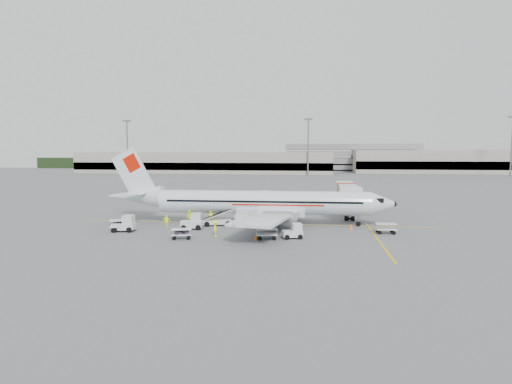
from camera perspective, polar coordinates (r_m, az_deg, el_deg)
ground at (r=53.75m, az=-0.29°, el=-4.23°), size 360.00×360.00×0.00m
stripe_lead at (r=53.75m, az=-0.29°, el=-4.23°), size 44.00×0.20×0.01m
stripe_cross at (r=45.85m, az=15.95°, el=-6.09°), size 0.20×20.00×0.01m
terminal_west at (r=188.60m, az=-6.84°, el=3.91°), size 110.00×22.00×9.00m
terminal_east at (r=207.22m, az=25.37°, el=3.70°), size 90.00×26.00×10.00m
parking_garage at (r=213.23m, az=12.51°, el=4.65°), size 62.00×24.00×14.00m
treeline at (r=227.69m, az=5.88°, el=3.77°), size 300.00×3.00×6.00m
mast_west at (r=187.25m, az=-16.77°, el=5.70°), size 3.20×1.20×22.00m
mast_center at (r=170.53m, az=6.96°, el=5.95°), size 3.20×1.20×22.00m
mast_east at (r=185.32m, az=30.93°, el=5.19°), size 3.20×1.20×22.00m
aircraft at (r=52.52m, az=1.03°, el=0.71°), size 34.66×27.46×9.39m
jet_bridge at (r=63.04m, az=11.95°, el=-0.88°), size 3.20×17.09×4.48m
belt_loader at (r=52.39m, az=-5.25°, el=-3.09°), size 5.02×3.14×2.55m
tug_fore at (r=44.57m, az=4.87°, el=-5.20°), size 2.28×1.69×1.58m
tug_mid at (r=50.25m, az=-8.61°, el=-3.87°), size 2.65×1.81×1.88m
tug_aft at (r=50.52m, az=-17.22°, el=-4.01°), size 2.56×1.63×1.88m
cart_loaded_a at (r=44.83m, az=-9.91°, el=-5.53°), size 2.31×1.72×1.08m
cart_loaded_b at (r=50.76m, az=-17.46°, el=-4.28°), size 2.96×2.38×1.34m
cart_empty_a at (r=44.06m, az=1.43°, el=-5.61°), size 2.34×1.63×1.13m
cart_empty_b at (r=49.18m, az=16.92°, el=-4.68°), size 2.25×1.40×1.14m
cone_nose at (r=50.93m, az=12.55°, el=-4.49°), size 0.43×0.43×0.70m
cone_port at (r=69.06m, az=-1.15°, el=-1.87°), size 0.36×0.36×0.59m
cone_stbd at (r=43.97m, az=-0.00°, el=-5.97°), size 0.37×0.37×0.61m
crew_a at (r=53.12m, az=-6.04°, el=-3.40°), size 0.70×0.51×1.78m
crew_b at (r=53.63m, az=-8.83°, el=-3.36°), size 1.09×1.05×1.78m
crew_c at (r=45.65m, az=-5.37°, el=-4.88°), size 0.70×1.14×1.70m
crew_d at (r=51.20m, az=-11.83°, el=-3.89°), size 1.04×0.73×1.64m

